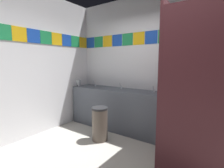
# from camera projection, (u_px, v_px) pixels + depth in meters

# --- Properties ---
(wall_back) EXTENTS (4.17, 0.09, 2.88)m
(wall_back) POSITION_uv_depth(u_px,v_px,m) (164.00, 64.00, 3.37)
(wall_back) COLOR silver
(wall_back) RESTS_ON ground_plane
(wall_side) EXTENTS (0.09, 3.23, 2.88)m
(wall_side) POSITION_uv_depth(u_px,v_px,m) (27.00, 64.00, 3.23)
(wall_side) COLOR silver
(wall_side) RESTS_ON ground_plane
(vanity_counter) EXTENTS (2.31, 0.57, 0.89)m
(vanity_counter) POSITION_uv_depth(u_px,v_px,m) (119.00, 108.00, 3.73)
(vanity_counter) COLOR #4C515B
(vanity_counter) RESTS_ON ground_plane
(faucet_left) EXTENTS (0.04, 0.10, 0.14)m
(faucet_left) POSITION_uv_depth(u_px,v_px,m) (95.00, 84.00, 4.18)
(faucet_left) COLOR silver
(faucet_left) RESTS_ON vanity_counter
(faucet_center) EXTENTS (0.04, 0.10, 0.14)m
(faucet_center) POSITION_uv_depth(u_px,v_px,m) (121.00, 86.00, 3.74)
(faucet_center) COLOR silver
(faucet_center) RESTS_ON vanity_counter
(faucet_right) EXTENTS (0.04, 0.10, 0.14)m
(faucet_right) POSITION_uv_depth(u_px,v_px,m) (154.00, 90.00, 3.30)
(faucet_right) COLOR silver
(faucet_right) RESTS_ON vanity_counter
(soap_dispenser) EXTENTS (0.09, 0.09, 0.16)m
(soap_dispenser) POSITION_uv_depth(u_px,v_px,m) (79.00, 83.00, 4.14)
(soap_dispenser) COLOR gray
(soap_dispenser) RESTS_ON vanity_counter
(stall_divider) EXTENTS (0.92, 1.31, 2.24)m
(stall_divider) POSITION_uv_depth(u_px,v_px,m) (181.00, 88.00, 2.33)
(stall_divider) COLOR #471E23
(stall_divider) RESTS_ON ground_plane
(toilet) EXTENTS (0.39, 0.49, 0.74)m
(toilet) POSITION_uv_depth(u_px,v_px,m) (206.00, 137.00, 2.66)
(toilet) COLOR white
(toilet) RESTS_ON ground_plane
(trash_bin) EXTENTS (0.30, 0.30, 0.64)m
(trash_bin) POSITION_uv_depth(u_px,v_px,m) (100.00, 124.00, 3.17)
(trash_bin) COLOR brown
(trash_bin) RESTS_ON ground_plane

